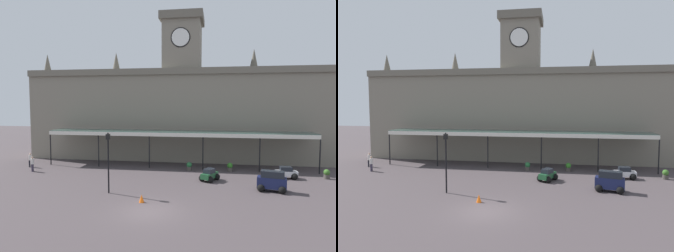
% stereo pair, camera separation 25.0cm
% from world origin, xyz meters
% --- Properties ---
extents(ground_plane, '(140.00, 140.00, 0.00)m').
position_xyz_m(ground_plane, '(0.00, 0.00, 0.00)').
color(ground_plane, '#483E41').
extents(station_building, '(40.91, 6.31, 19.05)m').
position_xyz_m(station_building, '(-0.00, 20.49, 6.52)').
color(station_building, gray).
rests_on(station_building, ground).
extents(entrance_canopy, '(31.02, 3.26, 4.22)m').
position_xyz_m(entrance_canopy, '(0.00, 15.11, 4.06)').
color(entrance_canopy, '#38564C').
rests_on(entrance_canopy, ground).
extents(car_white_sedan, '(2.06, 1.53, 1.19)m').
position_xyz_m(car_white_sedan, '(11.51, 11.22, 0.50)').
color(car_white_sedan, silver).
rests_on(car_white_sedan, ground).
extents(car_navy_van, '(2.55, 1.92, 1.77)m').
position_xyz_m(car_navy_van, '(9.29, 6.40, 0.81)').
color(car_navy_van, '#19214C').
rests_on(car_navy_van, ground).
extents(car_green_sedan, '(2.05, 2.24, 1.19)m').
position_xyz_m(car_green_sedan, '(3.94, 9.14, 0.50)').
color(car_green_sedan, '#1E512D').
rests_on(car_green_sedan, ground).
extents(pedestrian_beside_cars, '(0.35, 0.34, 1.67)m').
position_xyz_m(pedestrian_beside_cars, '(-17.02, 12.10, 0.91)').
color(pedestrian_beside_cars, black).
rests_on(pedestrian_beside_cars, ground).
extents(pedestrian_crossing_forecourt, '(0.34, 0.38, 1.67)m').
position_xyz_m(pedestrian_crossing_forecourt, '(-15.42, 10.04, 0.91)').
color(pedestrian_crossing_forecourt, '#3F384C').
rests_on(pedestrian_crossing_forecourt, ground).
extents(victorian_lamppost, '(0.30, 0.30, 5.10)m').
position_xyz_m(victorian_lamppost, '(-4.29, 3.71, 3.16)').
color(victorian_lamppost, black).
rests_on(victorian_lamppost, ground).
extents(traffic_cone, '(0.40, 0.40, 0.60)m').
position_xyz_m(traffic_cone, '(-0.99, 1.84, 0.30)').
color(traffic_cone, orange).
rests_on(traffic_cone, ground).
extents(planter_forecourt_centre, '(0.60, 0.60, 0.96)m').
position_xyz_m(planter_forecourt_centre, '(1.60, 13.22, 0.49)').
color(planter_forecourt_centre, '#47423D').
rests_on(planter_forecourt_centre, ground).
extents(planter_near_kerb, '(0.60, 0.60, 0.96)m').
position_xyz_m(planter_near_kerb, '(15.44, 11.70, 0.49)').
color(planter_near_kerb, '#47423D').
rests_on(planter_near_kerb, ground).
extents(planter_by_canopy, '(0.60, 0.60, 0.96)m').
position_xyz_m(planter_by_canopy, '(6.07, 13.52, 0.49)').
color(planter_by_canopy, '#47423D').
rests_on(planter_by_canopy, ground).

